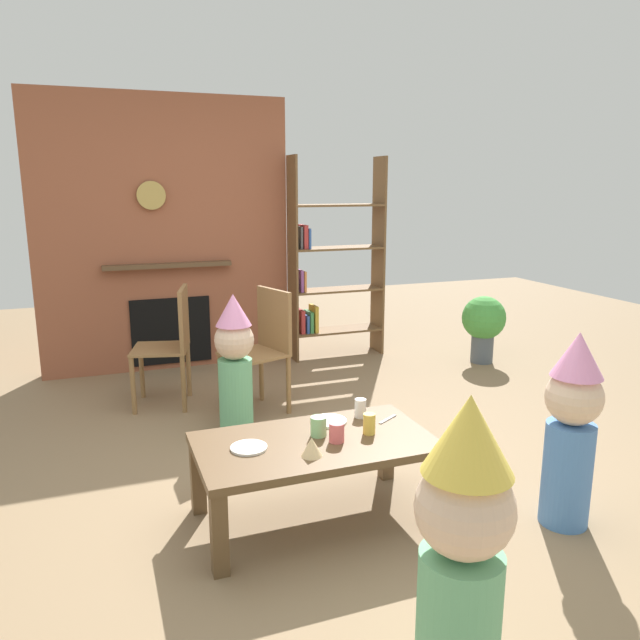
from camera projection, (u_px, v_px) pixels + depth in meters
name	position (u px, v px, depth m)	size (l,w,h in m)	color
ground_plane	(320.00, 481.00, 3.45)	(12.00, 12.00, 0.00)	#846B4C
brick_fireplace_feature	(165.00, 236.00, 5.39)	(2.20, 0.28, 2.40)	#935138
bookshelf	(330.00, 269.00, 5.79)	(0.90, 0.28, 1.90)	brown
coffee_table	(315.00, 452.00, 2.99)	(1.15, 0.64, 0.42)	brown
paper_cup_near_left	(337.00, 432.00, 2.95)	(0.07, 0.07, 0.10)	#E5666B
paper_cup_near_right	(319.00, 426.00, 3.02)	(0.08, 0.08, 0.10)	#8CD18C
paper_cup_center	(360.00, 408.00, 3.26)	(0.06, 0.06, 0.10)	silver
paper_cup_far_left	(369.00, 424.00, 3.04)	(0.06, 0.06, 0.10)	#F2CC4C
paper_plate_front	(249.00, 448.00, 2.87)	(0.17, 0.17, 0.01)	white
paper_plate_rear	(329.00, 421.00, 3.20)	(0.19, 0.19, 0.01)	white
birthday_cake_slice	(312.00, 447.00, 2.79)	(0.10, 0.10, 0.09)	#EAC68C
table_fork	(388.00, 419.00, 3.23)	(0.15, 0.02, 0.01)	silver
child_with_cone_hat	(462.00, 556.00, 1.81)	(0.30, 0.30, 1.07)	#66B27F
child_in_pink	(571.00, 425.00, 2.92)	(0.27, 0.27, 0.98)	#4C7FC6
child_by_the_chairs	(235.00, 360.00, 4.05)	(0.26, 0.26, 0.95)	#66B27F
dining_chair_left	(172.00, 339.00, 4.55)	(0.49, 0.49, 0.90)	olive
dining_chair_middle	(264.00, 343.00, 4.45)	(0.51, 0.51, 0.90)	olive
potted_plant_tall	(484.00, 322.00, 5.68)	(0.40, 0.40, 0.63)	#4C5660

